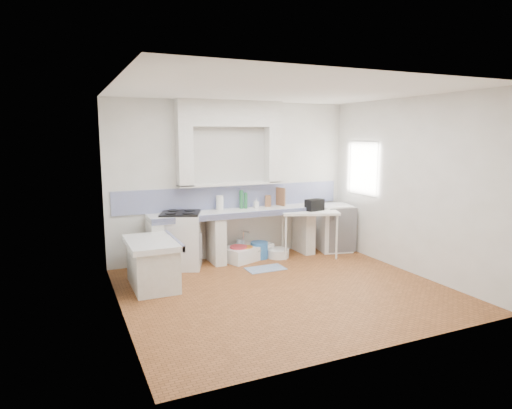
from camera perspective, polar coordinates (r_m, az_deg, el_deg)
name	(u,v)px	position (r m, az deg, el deg)	size (l,w,h in m)	color
floor	(284,289)	(6.47, 3.67, -10.94)	(4.50, 4.50, 0.00)	#945429
ceiling	(286,90)	(6.12, 3.94, 14.56)	(4.50, 4.50, 0.00)	white
wall_back	(233,180)	(7.95, -2.94, 3.16)	(4.50, 4.50, 0.00)	white
wall_front	(380,218)	(4.49, 15.79, -1.66)	(4.50, 4.50, 0.00)	white
wall_left	(118,204)	(5.47, -17.52, 0.12)	(4.50, 4.50, 0.00)	white
wall_right	(410,186)	(7.45, 19.30, 2.28)	(4.50, 4.50, 0.00)	white
alcove_mass	(230,114)	(7.77, -3.37, 11.70)	(1.90, 0.25, 0.45)	white
window_frame	(371,168)	(8.45, 14.67, 4.59)	(0.35, 0.86, 1.06)	#3A2612
lace_valance	(365,148)	(8.34, 13.99, 7.17)	(0.01, 0.84, 0.24)	white
counter_slab	(235,213)	(7.71, -2.80, -1.07)	(3.00, 0.60, 0.08)	white
counter_lip	(241,215)	(7.46, -2.02, -1.41)	(3.00, 0.04, 0.10)	navy
counter_pier_left	(155,246)	(7.43, -12.93, -5.23)	(0.20, 0.55, 0.82)	white
counter_pier_mid	(216,240)	(7.69, -5.21, -4.56)	(0.20, 0.55, 0.82)	white
counter_pier_right	(303,231)	(8.40, 6.18, -3.41)	(0.20, 0.55, 0.82)	white
peninsula_top	(152,243)	(6.57, -13.36, -4.86)	(0.70, 1.10, 0.08)	white
peninsula_base	(153,266)	(6.66, -13.25, -7.79)	(0.60, 1.00, 0.62)	white
peninsula_lip	(174,241)	(6.63, -10.55, -4.63)	(0.04, 1.10, 0.10)	navy
backsplash	(234,197)	(7.97, -2.88, 1.01)	(4.27, 0.03, 0.40)	navy
stove	(181,241)	(7.48, -9.68, -4.66)	(0.64, 0.62, 0.91)	white
sink	(247,253)	(7.95, -1.14, -6.29)	(0.91, 0.49, 0.22)	white
side_table	(309,234)	(8.12, 6.90, -3.76)	(1.01, 0.56, 0.05)	white
fridge	(334,228)	(8.60, 10.10, -2.96)	(0.58, 0.58, 0.89)	white
bucket_red	(238,254)	(7.78, -2.29, -6.42)	(0.30, 0.30, 0.28)	#C9323B
bucket_orange	(245,254)	(7.82, -1.43, -6.40)	(0.28, 0.28, 0.26)	orange
bucket_blue	(259,250)	(7.99, 0.42, -5.93)	(0.32, 0.32, 0.30)	#3172BF
basin_white	(278,253)	(8.07, 2.86, -6.31)	(0.40, 0.40, 0.16)	white
water_bottle_a	(239,248)	(8.05, -2.21, -5.69)	(0.09, 0.09, 0.33)	silver
water_bottle_b	(242,249)	(8.07, -1.78, -5.74)	(0.08, 0.08, 0.31)	silver
black_bag	(315,205)	(8.06, 7.60, -0.05)	(0.33, 0.19, 0.21)	black
green_bottle_a	(241,199)	(7.89, -1.91, 0.67)	(0.07, 0.07, 0.33)	#266C3C
green_bottle_b	(246,201)	(7.89, -1.35, 0.52)	(0.06, 0.06, 0.29)	#266C3C
knife_block	(268,201)	(8.11, 1.56, 0.46)	(0.10, 0.08, 0.21)	brown
cutting_board	(281,197)	(8.21, 3.21, 1.02)	(0.02, 0.25, 0.34)	brown
paper_towel	(220,203)	(7.75, -4.73, 0.21)	(0.13, 0.13, 0.26)	white
soap_bottle	(256,203)	(7.94, 0.03, 0.16)	(0.08, 0.08, 0.17)	white
rug	(265,269)	(7.39, 1.24, -8.32)	(0.64, 0.37, 0.01)	#3E6197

